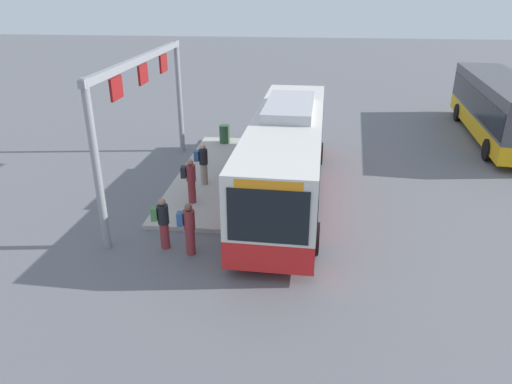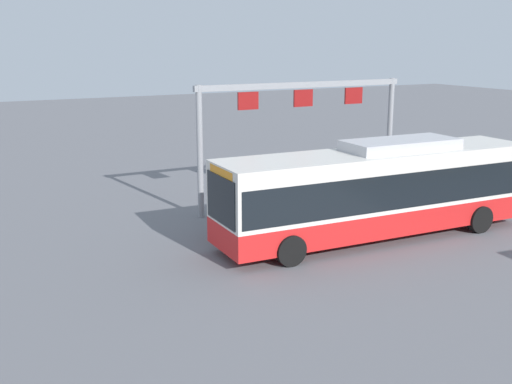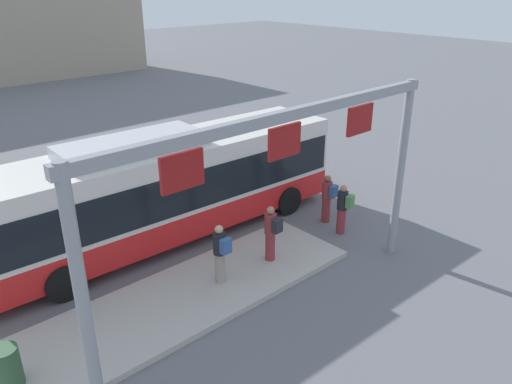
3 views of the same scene
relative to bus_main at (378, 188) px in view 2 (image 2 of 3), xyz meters
name	(u,v)px [view 2 (image 2 of 3)]	position (x,y,z in m)	size (l,w,h in m)	color
ground_plane	(375,237)	(0.01, 0.00, -1.81)	(120.00, 120.00, 0.00)	slate
platform_curb	(359,208)	(-1.69, -3.20, -1.73)	(10.00, 2.80, 0.16)	#B2ADA3
bus_main	(378,188)	(0.00, 0.00, 0.00)	(11.99, 2.99, 3.46)	red
person_boarding	(223,205)	(4.36, -3.53, -0.92)	(0.40, 0.57, 1.67)	maroon
person_waiting_near	(226,212)	(4.63, -2.66, -0.92)	(0.37, 0.55, 1.67)	maroon
person_waiting_mid	(295,193)	(1.33, -3.39, -0.76)	(0.36, 0.54, 1.67)	maroon
person_waiting_far	(333,188)	(-0.43, -3.31, -0.76)	(0.34, 0.52, 1.67)	gray
platform_sign_gantry	(303,116)	(-0.18, -5.31, 1.96)	(9.76, 0.24, 5.20)	gray
trash_bin	(433,184)	(-5.84, -3.38, -1.20)	(0.52, 0.52, 0.90)	#2D5133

